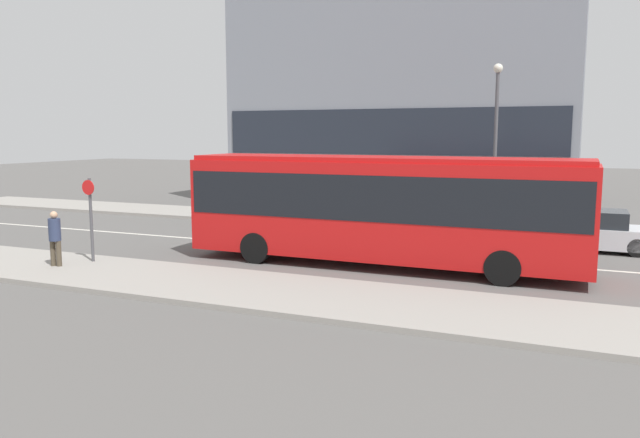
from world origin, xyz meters
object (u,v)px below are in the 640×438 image
(city_bus, at_px, (382,204))
(parked_car_0, at_px, (594,231))
(street_lamp, at_px, (496,129))
(pedestrian_near_stop, at_px, (55,235))
(bus_stop_sign, at_px, (90,213))

(city_bus, height_order, parked_car_0, city_bus)
(city_bus, bearing_deg, parked_car_0, 47.00)
(parked_car_0, distance_m, street_lamp, 5.51)
(city_bus, distance_m, street_lamp, 8.17)
(pedestrian_near_stop, bearing_deg, parked_car_0, 26.87)
(pedestrian_near_stop, relative_size, bus_stop_sign, 0.64)
(bus_stop_sign, xyz_separation_m, street_lamp, (10.30, 10.92, 2.53))
(parked_car_0, height_order, street_lamp, street_lamp)
(city_bus, height_order, pedestrian_near_stop, city_bus)
(pedestrian_near_stop, xyz_separation_m, bus_stop_sign, (0.50, 0.93, 0.57))
(street_lamp, bearing_deg, pedestrian_near_stop, -132.34)
(parked_car_0, bearing_deg, city_bus, -137.94)
(city_bus, bearing_deg, bus_stop_sign, -152.21)
(parked_car_0, relative_size, street_lamp, 0.62)
(bus_stop_sign, bearing_deg, street_lamp, 46.67)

